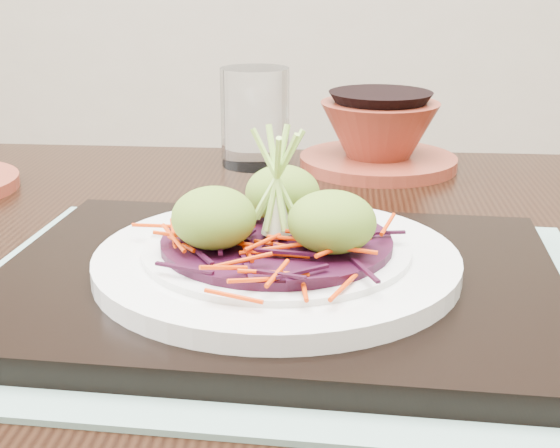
# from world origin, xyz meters

# --- Properties ---
(dining_table) EXTENTS (1.16, 0.79, 0.71)m
(dining_table) POSITION_xyz_m (-0.05, -0.01, 0.62)
(dining_table) COLOR black
(dining_table) RESTS_ON ground
(placemat) EXTENTS (0.44, 0.35, 0.00)m
(placemat) POSITION_xyz_m (-0.07, -0.07, 0.72)
(placemat) COLOR gray
(placemat) RESTS_ON dining_table
(serving_tray) EXTENTS (0.38, 0.29, 0.02)m
(serving_tray) POSITION_xyz_m (-0.07, -0.07, 0.73)
(serving_tray) COLOR black
(serving_tray) RESTS_ON placemat
(white_plate) EXTENTS (0.24, 0.24, 0.02)m
(white_plate) POSITION_xyz_m (-0.07, -0.07, 0.74)
(white_plate) COLOR silver
(white_plate) RESTS_ON serving_tray
(cabbage_bed) EXTENTS (0.15, 0.15, 0.01)m
(cabbage_bed) POSITION_xyz_m (-0.07, -0.07, 0.76)
(cabbage_bed) COLOR #30091B
(cabbage_bed) RESTS_ON white_plate
(carrot_julienne) EXTENTS (0.19, 0.19, 0.01)m
(carrot_julienne) POSITION_xyz_m (-0.07, -0.07, 0.76)
(carrot_julienne) COLOR red
(carrot_julienne) RESTS_ON cabbage_bed
(guacamole_scoops) EXTENTS (0.13, 0.12, 0.04)m
(guacamole_scoops) POSITION_xyz_m (-0.07, -0.07, 0.78)
(guacamole_scoops) COLOR #537824
(guacamole_scoops) RESTS_ON cabbage_bed
(scallion_garnish) EXTENTS (0.06, 0.06, 0.08)m
(scallion_garnish) POSITION_xyz_m (-0.07, -0.07, 0.80)
(scallion_garnish) COLOR #9CD153
(scallion_garnish) RESTS_ON cabbage_bed
(water_glass) EXTENTS (0.08, 0.08, 0.11)m
(water_glass) POSITION_xyz_m (-0.13, 0.29, 0.77)
(water_glass) COLOR white
(water_glass) RESTS_ON dining_table
(terracotta_bowl_set) EXTENTS (0.20, 0.20, 0.07)m
(terracotta_bowl_set) POSITION_xyz_m (0.01, 0.29, 0.75)
(terracotta_bowl_set) COLOR maroon
(terracotta_bowl_set) RESTS_ON dining_table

